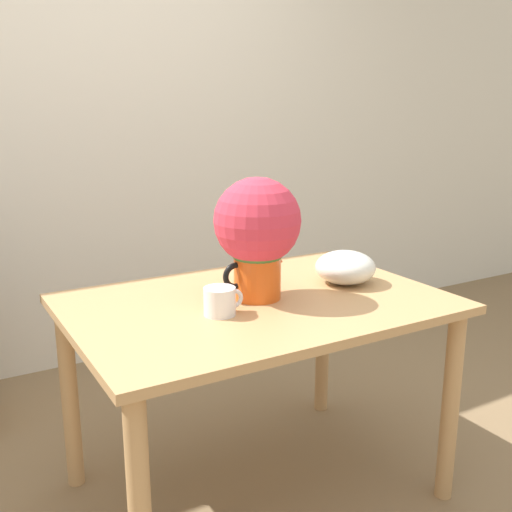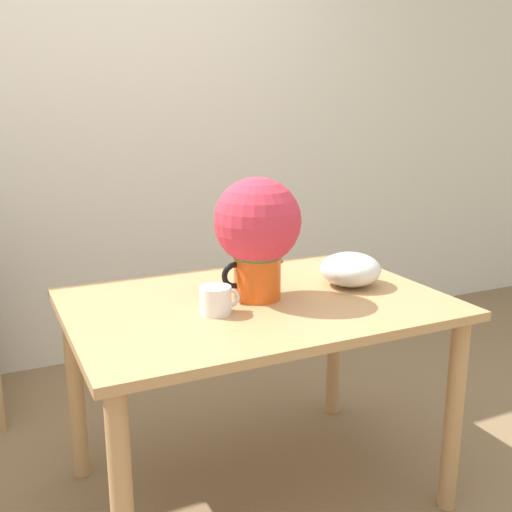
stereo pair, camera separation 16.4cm
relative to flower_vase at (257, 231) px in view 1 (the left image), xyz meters
The scene contains 5 objects.
wall_back 1.49m from the flower_vase, 97.29° to the left, with size 8.00×0.05×2.60m.
table 0.33m from the flower_vase, 126.09° to the right, with size 1.24×0.86×0.73m.
flower_vase is the anchor object (origin of this frame).
coffee_mug 0.28m from the flower_vase, 155.21° to the right, with size 0.13×0.10×0.09m.
white_bowl 0.40m from the flower_vase, ahead, with size 0.22×0.22×0.12m.
Camera 1 is at (-0.79, -1.46, 1.36)m, focal length 42.00 mm.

